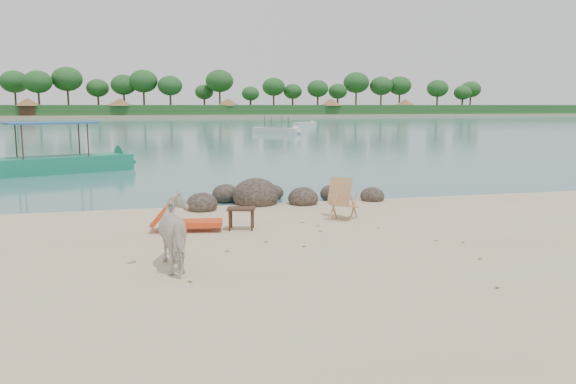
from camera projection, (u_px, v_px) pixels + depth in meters
name	position (u px, v px, depth m)	size (l,w,h in m)	color
water	(168.00, 123.00, 97.76)	(400.00, 400.00, 0.00)	#396C72
far_shore	(161.00, 115.00, 174.64)	(420.00, 90.00, 1.40)	tan
far_scenery	(163.00, 105.00, 142.16)	(420.00, 18.00, 9.50)	#1E4C1E
boulders	(268.00, 197.00, 17.35)	(6.23, 2.77, 1.06)	black
cow	(180.00, 233.00, 10.34)	(0.73, 1.60, 1.35)	silver
side_table	(241.00, 220.00, 13.57)	(0.66, 0.43, 0.53)	black
lounge_chair	(191.00, 221.00, 13.43)	(1.82, 0.64, 0.55)	#EF4A1C
deck_chair	(344.00, 200.00, 14.77)	(0.68, 0.75, 1.07)	tan
boat_near	(52.00, 131.00, 25.27)	(7.71, 1.73, 3.74)	#177C5C
boat_mid	(276.00, 119.00, 61.01)	(6.41, 1.44, 3.12)	silver
boat_far	(305.00, 123.00, 84.82)	(5.33, 1.20, 0.62)	silver
dead_leaves	(306.00, 246.00, 12.13)	(7.17, 6.78, 0.00)	brown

